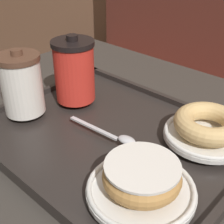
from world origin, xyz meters
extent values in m
cube|color=brown|center=(-0.13, 0.84, 0.23)|extent=(1.64, 0.44, 0.45)
cube|color=#38332D|center=(0.00, 0.00, 0.71)|extent=(1.00, 0.86, 0.03)
cube|color=#282321|center=(-0.02, 0.02, 0.73)|extent=(0.48, 0.38, 0.01)
cube|color=#282321|center=(-0.02, -0.16, 0.75)|extent=(0.48, 0.01, 0.01)
cube|color=#282321|center=(-0.02, 0.20, 0.75)|extent=(0.48, 0.01, 0.01)
cube|color=#282321|center=(-0.25, 0.02, 0.75)|extent=(0.01, 0.38, 0.01)
cylinder|color=white|center=(-0.20, -0.05, 0.81)|extent=(0.08, 0.08, 0.11)
cylinder|color=brown|center=(-0.20, -0.05, 0.87)|extent=(0.09, 0.09, 0.01)
cylinder|color=brown|center=(-0.20, -0.05, 0.88)|extent=(0.02, 0.02, 0.01)
cylinder|color=red|center=(-0.16, 0.06, 0.81)|extent=(0.08, 0.08, 0.12)
cylinder|color=black|center=(-0.16, 0.06, 0.88)|extent=(0.09, 0.09, 0.01)
cylinder|color=black|center=(-0.16, 0.06, 0.89)|extent=(0.02, 0.02, 0.01)
cylinder|color=white|center=(0.12, -0.07, 0.76)|extent=(0.16, 0.16, 0.01)
torus|color=white|center=(0.12, -0.07, 0.76)|extent=(0.16, 0.16, 0.01)
torus|color=tan|center=(0.12, -0.07, 0.78)|extent=(0.11, 0.11, 0.03)
cylinder|color=white|center=(0.12, -0.07, 0.80)|extent=(0.11, 0.11, 0.00)
cylinder|color=white|center=(0.12, 0.12, 0.76)|extent=(0.15, 0.15, 0.01)
torus|color=white|center=(0.12, 0.12, 0.76)|extent=(0.15, 0.15, 0.01)
torus|color=#DBB270|center=(0.12, 0.12, 0.78)|extent=(0.12, 0.12, 0.03)
ellipsoid|color=silver|center=(0.03, 0.01, 0.76)|extent=(0.04, 0.02, 0.01)
cube|color=silver|center=(-0.05, 0.00, 0.75)|extent=(0.12, 0.02, 0.00)
camera|label=1|loc=(0.31, -0.33, 1.08)|focal=50.00mm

